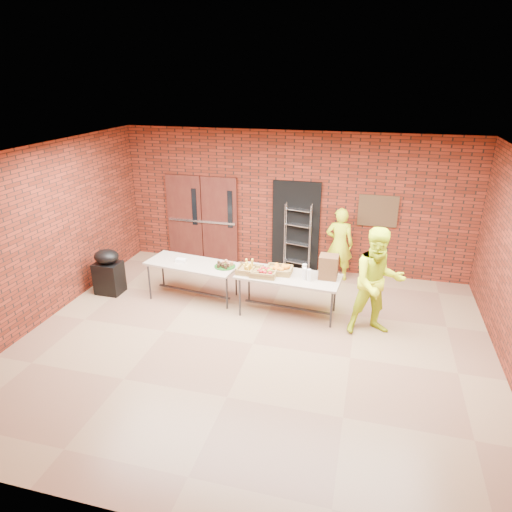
{
  "coord_description": "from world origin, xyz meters",
  "views": [
    {
      "loc": [
        1.76,
        -6.5,
        4.33
      ],
      "look_at": [
        -0.31,
        1.4,
        1.06
      ],
      "focal_mm": 32.0,
      "sensor_mm": 36.0,
      "label": 1
    }
  ],
  "objects_px": {
    "table_right": "(288,279)",
    "coffee_dispenser": "(328,267)",
    "wire_rack": "(297,238)",
    "covered_grill": "(108,271)",
    "volunteer_man": "(378,282)",
    "table_left": "(192,266)",
    "volunteer_woman": "(339,244)"
  },
  "relations": [
    {
      "from": "covered_grill",
      "to": "coffee_dispenser",
      "type": "bearing_deg",
      "value": 2.44
    },
    {
      "from": "table_right",
      "to": "coffee_dispenser",
      "type": "distance_m",
      "value": 0.79
    },
    {
      "from": "volunteer_woman",
      "to": "coffee_dispenser",
      "type": "bearing_deg",
      "value": 87.69
    },
    {
      "from": "coffee_dispenser",
      "to": "volunteer_woman",
      "type": "distance_m",
      "value": 1.81
    },
    {
      "from": "covered_grill",
      "to": "volunteer_man",
      "type": "bearing_deg",
      "value": -1.71
    },
    {
      "from": "table_left",
      "to": "table_right",
      "type": "xyz_separation_m",
      "value": [
        2.02,
        -0.18,
        0.03
      ]
    },
    {
      "from": "table_right",
      "to": "coffee_dispenser",
      "type": "height_order",
      "value": "coffee_dispenser"
    },
    {
      "from": "coffee_dispenser",
      "to": "volunteer_man",
      "type": "distance_m",
      "value": 0.96
    },
    {
      "from": "table_right",
      "to": "coffee_dispenser",
      "type": "xyz_separation_m",
      "value": [
        0.73,
        0.08,
        0.29
      ]
    },
    {
      "from": "volunteer_woman",
      "to": "table_right",
      "type": "bearing_deg",
      "value": 66.78
    },
    {
      "from": "covered_grill",
      "to": "volunteer_man",
      "type": "height_order",
      "value": "volunteer_man"
    },
    {
      "from": "wire_rack",
      "to": "covered_grill",
      "type": "bearing_deg",
      "value": -135.38
    },
    {
      "from": "wire_rack",
      "to": "table_right",
      "type": "height_order",
      "value": "wire_rack"
    },
    {
      "from": "coffee_dispenser",
      "to": "volunteer_man",
      "type": "bearing_deg",
      "value": -22.37
    },
    {
      "from": "table_right",
      "to": "volunteer_man",
      "type": "distance_m",
      "value": 1.66
    },
    {
      "from": "wire_rack",
      "to": "volunteer_man",
      "type": "bearing_deg",
      "value": -38.96
    },
    {
      "from": "table_left",
      "to": "coffee_dispenser",
      "type": "height_order",
      "value": "coffee_dispenser"
    },
    {
      "from": "wire_rack",
      "to": "table_left",
      "type": "relative_size",
      "value": 0.83
    },
    {
      "from": "wire_rack",
      "to": "coffee_dispenser",
      "type": "bearing_deg",
      "value": -51.62
    },
    {
      "from": "table_right",
      "to": "covered_grill",
      "type": "relative_size",
      "value": 2.07
    },
    {
      "from": "wire_rack",
      "to": "volunteer_man",
      "type": "xyz_separation_m",
      "value": [
        1.81,
        -2.38,
        0.17
      ]
    },
    {
      "from": "volunteer_man",
      "to": "table_left",
      "type": "bearing_deg",
      "value": 153.68
    },
    {
      "from": "table_left",
      "to": "table_right",
      "type": "distance_m",
      "value": 2.03
    },
    {
      "from": "table_left",
      "to": "table_right",
      "type": "bearing_deg",
      "value": 2.61
    },
    {
      "from": "table_right",
      "to": "volunteer_woman",
      "type": "xyz_separation_m",
      "value": [
        0.78,
        1.88,
        0.1
      ]
    },
    {
      "from": "wire_rack",
      "to": "table_left",
      "type": "distance_m",
      "value": 2.65
    },
    {
      "from": "volunteer_woman",
      "to": "volunteer_man",
      "type": "bearing_deg",
      "value": 110.5
    },
    {
      "from": "wire_rack",
      "to": "volunteer_man",
      "type": "relative_size",
      "value": 0.83
    },
    {
      "from": "coffee_dispenser",
      "to": "volunteer_man",
      "type": "xyz_separation_m",
      "value": [
        0.89,
        -0.37,
        -0.04
      ]
    },
    {
      "from": "table_right",
      "to": "volunteer_woman",
      "type": "height_order",
      "value": "volunteer_woman"
    },
    {
      "from": "volunteer_woman",
      "to": "covered_grill",
      "type": "bearing_deg",
      "value": 22.24
    },
    {
      "from": "coffee_dispenser",
      "to": "table_left",
      "type": "bearing_deg",
      "value": 177.89
    }
  ]
}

